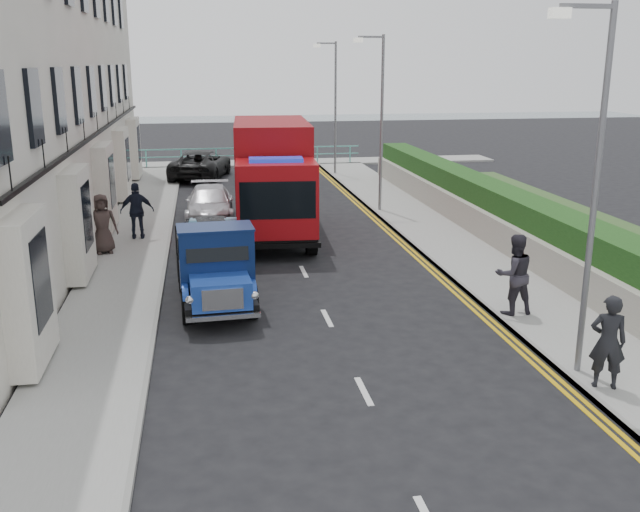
{
  "coord_description": "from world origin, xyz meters",
  "views": [
    {
      "loc": [
        -2.81,
        -13.93,
        5.98
      ],
      "look_at": [
        -0.07,
        2.61,
        1.4
      ],
      "focal_mm": 40.0,
      "sensor_mm": 36.0,
      "label": 1
    }
  ],
  "objects": [
    {
      "name": "garden_east",
      "position": [
        7.21,
        9.0,
        0.9
      ],
      "size": [
        1.45,
        28.0,
        1.75
      ],
      "color": "#B2AD9E",
      "rests_on": "ground"
    },
    {
      "name": "seafront_railing",
      "position": [
        0.0,
        28.2,
        0.58
      ],
      "size": [
        13.0,
        0.08,
        1.11
      ],
      "color": "#59B2A5",
      "rests_on": "ground"
    },
    {
      "name": "lamp_near",
      "position": [
        4.18,
        -2.0,
        4.0
      ],
      "size": [
        1.23,
        0.18,
        7.0
      ],
      "color": "slate",
      "rests_on": "ground"
    },
    {
      "name": "bedford_lorry",
      "position": [
        -2.59,
        3.02,
        0.98
      ],
      "size": [
        2.03,
        4.62,
        2.14
      ],
      "rotation": [
        0.0,
        0.0,
        0.05
      ],
      "color": "black",
      "rests_on": "ground"
    },
    {
      "name": "pedestrian_east_near",
      "position": [
        4.4,
        -2.77,
        1.02
      ],
      "size": [
        0.77,
        0.64,
        1.8
      ],
      "primitive_type": "imported",
      "rotation": [
        0.0,
        0.0,
        2.77
      ],
      "color": "black",
      "rests_on": "pavement_east"
    },
    {
      "name": "pavement_east",
      "position": [
        5.3,
        9.0,
        0.06
      ],
      "size": [
        2.6,
        38.0,
        0.12
      ],
      "primitive_type": "cube",
      "color": "gray",
      "rests_on": "ground"
    },
    {
      "name": "parked_car_rear",
      "position": [
        -2.6,
        13.63,
        0.65
      ],
      "size": [
        1.93,
        4.5,
        1.29
      ],
      "primitive_type": "imported",
      "rotation": [
        0.0,
        0.0,
        -0.03
      ],
      "color": "silver",
      "rests_on": "ground"
    },
    {
      "name": "pedestrian_west_near",
      "position": [
        -5.07,
        10.54,
        1.08
      ],
      "size": [
        1.14,
        0.52,
        1.92
      ],
      "primitive_type": "imported",
      "rotation": [
        0.0,
        0.0,
        3.19
      ],
      "color": "black",
      "rests_on": "pavement_west"
    },
    {
      "name": "lamp_far",
      "position": [
        4.18,
        24.0,
        4.0
      ],
      "size": [
        1.23,
        0.18,
        7.0
      ],
      "color": "slate",
      "rests_on": "ground"
    },
    {
      "name": "seafront_car_right",
      "position": [
        1.28,
        21.64,
        0.81
      ],
      "size": [
        2.89,
        5.06,
        1.62
      ],
      "primitive_type": "imported",
      "rotation": [
        0.0,
        0.0,
        -0.22
      ],
      "color": "#9B9A9F",
      "rests_on": "ground"
    },
    {
      "name": "pedestrian_west_far",
      "position": [
        -6.0,
        8.72,
        1.06
      ],
      "size": [
        1.05,
        0.83,
        1.89
      ],
      "primitive_type": "imported",
      "rotation": [
        0.0,
        0.0,
        0.27
      ],
      "color": "#362A27",
      "rests_on": "pavement_west"
    },
    {
      "name": "seafront_car_left",
      "position": [
        -2.9,
        24.11,
        0.75
      ],
      "size": [
        3.63,
        5.79,
        1.49
      ],
      "primitive_type": "imported",
      "rotation": [
        0.0,
        0.0,
        2.91
      ],
      "color": "black",
      "rests_on": "ground"
    },
    {
      "name": "parked_car_mid",
      "position": [
        -2.6,
        7.0,
        0.68
      ],
      "size": [
        1.73,
        4.22,
        1.36
      ],
      "primitive_type": "imported",
      "rotation": [
        0.0,
        0.0,
        -0.07
      ],
      "color": "#5B99C3",
      "rests_on": "ground"
    },
    {
      "name": "red_lorry",
      "position": [
        -0.39,
        10.95,
        2.1
      ],
      "size": [
        2.99,
        7.66,
        3.94
      ],
      "rotation": [
        0.0,
        0.0,
        -0.06
      ],
      "color": "black",
      "rests_on": "ground"
    },
    {
      "name": "parked_car_front",
      "position": [
        -2.6,
        7.0,
        0.75
      ],
      "size": [
        2.22,
        4.55,
        1.5
      ],
      "primitive_type": "imported",
      "rotation": [
        0.0,
        0.0,
        0.11
      ],
      "color": "black",
      "rests_on": "ground"
    },
    {
      "name": "promenade",
      "position": [
        0.0,
        29.0,
        0.06
      ],
      "size": [
        30.0,
        2.5,
        0.12
      ],
      "primitive_type": "cube",
      "color": "gray",
      "rests_on": "ground"
    },
    {
      "name": "pavement_west",
      "position": [
        -5.2,
        9.0,
        0.06
      ],
      "size": [
        2.4,
        38.0,
        0.12
      ],
      "primitive_type": "cube",
      "color": "gray",
      "rests_on": "ground"
    },
    {
      "name": "pedestrian_east_far",
      "position": [
        4.4,
        1.32,
        1.1
      ],
      "size": [
        0.99,
        0.79,
        1.96
      ],
      "primitive_type": "imported",
      "rotation": [
        0.0,
        0.0,
        3.2
      ],
      "color": "#2D2A34",
      "rests_on": "pavement_east"
    },
    {
      "name": "ground",
      "position": [
        0.0,
        0.0,
        0.0
      ],
      "size": [
        120.0,
        120.0,
        0.0
      ],
      "primitive_type": "plane",
      "color": "black",
      "rests_on": "ground"
    },
    {
      "name": "lamp_mid",
      "position": [
        4.18,
        14.0,
        4.0
      ],
      "size": [
        1.23,
        0.18,
        7.0
      ],
      "color": "slate",
      "rests_on": "ground"
    },
    {
      "name": "sea_plane",
      "position": [
        0.0,
        60.0,
        0.0
      ],
      "size": [
        120.0,
        120.0,
        0.0
      ],
      "primitive_type": "plane",
      "color": "slate",
      "rests_on": "ground"
    }
  ]
}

